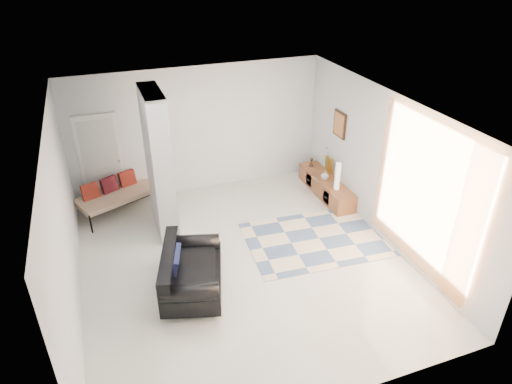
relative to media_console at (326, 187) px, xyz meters
name	(u,v)px	position (x,y,z in m)	size (l,w,h in m)	color
floor	(244,263)	(-2.52, -1.70, -0.20)	(6.00, 6.00, 0.00)	beige
ceiling	(241,112)	(-2.52, -1.70, 2.60)	(6.00, 6.00, 0.00)	white
wall_back	(199,130)	(-2.52, 1.30, 1.20)	(6.00, 6.00, 0.00)	silver
wall_front	(330,321)	(-2.52, -4.70, 1.20)	(6.00, 6.00, 0.00)	silver
wall_left	(64,226)	(-5.27, -1.70, 1.20)	(6.00, 6.00, 0.00)	silver
wall_right	(386,169)	(0.23, -1.70, 1.20)	(6.00, 6.00, 0.00)	silver
partition_column	(159,164)	(-3.62, -0.10, 1.20)	(0.35, 1.20, 2.80)	#A5AAAC
hallway_door	(101,161)	(-4.62, 1.26, 0.82)	(0.85, 0.06, 2.04)	white
curtain	(424,197)	(0.15, -2.85, 1.25)	(2.55, 2.55, 0.00)	#FF9A43
wall_art	(340,124)	(0.20, 0.00, 1.45)	(0.04, 0.45, 0.55)	#321E0D
media_console	(326,187)	(0.00, 0.00, 0.00)	(0.45, 1.91, 0.80)	brown
loveseat	(189,272)	(-3.58, -2.07, 0.15)	(1.30, 1.74, 0.76)	silver
daybed	(119,192)	(-4.38, 0.91, 0.21)	(1.95, 1.41, 0.77)	black
area_rug	(319,238)	(-0.92, -1.50, -0.20)	(2.76, 1.84, 0.01)	beige
cylinder_lamp	(338,176)	(-0.02, -0.48, 0.50)	(0.11, 0.11, 0.60)	silver
bronze_figurine	(311,162)	(-0.05, 0.68, 0.30)	(0.11, 0.11, 0.22)	black
vase	(325,175)	(-0.05, 0.00, 0.29)	(0.18, 0.18, 0.18)	#B8C3BD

